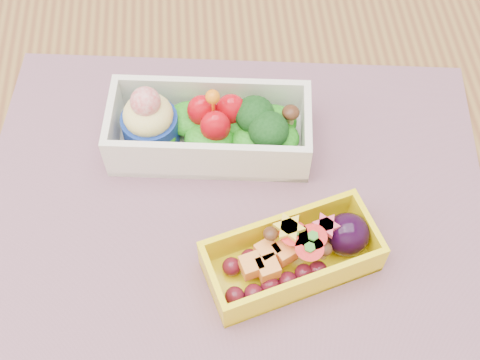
{
  "coord_description": "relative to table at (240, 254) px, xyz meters",
  "views": [
    {
      "loc": [
        -0.02,
        -0.3,
        1.27
      ],
      "look_at": [
        0.0,
        0.01,
        0.79
      ],
      "focal_mm": 47.34,
      "sensor_mm": 36.0,
      "label": 1
    }
  ],
  "objects": [
    {
      "name": "placemat",
      "position": [
        -0.01,
        0.0,
        0.1
      ],
      "size": [
        0.52,
        0.43,
        0.0
      ],
      "primitive_type": "cube",
      "rotation": [
        0.0,
        0.0,
        -0.12
      ],
      "color": "#825A6F",
      "rests_on": "table"
    },
    {
      "name": "table",
      "position": [
        0.0,
        0.0,
        0.0
      ],
      "size": [
        1.2,
        0.8,
        0.75
      ],
      "color": "brown",
      "rests_on": "ground"
    },
    {
      "name": "bento_white",
      "position": [
        -0.02,
        0.08,
        0.13
      ],
      "size": [
        0.2,
        0.11,
        0.08
      ],
      "rotation": [
        0.0,
        0.0,
        -0.12
      ],
      "color": "silver",
      "rests_on": "placemat"
    },
    {
      "name": "bento_yellow",
      "position": [
        0.04,
        -0.06,
        0.12
      ],
      "size": [
        0.16,
        0.11,
        0.05
      ],
      "rotation": [
        0.0,
        0.0,
        0.29
      ],
      "color": "yellow",
      "rests_on": "placemat"
    }
  ]
}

